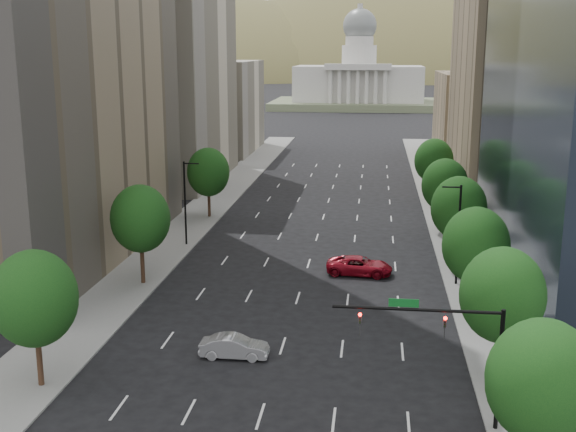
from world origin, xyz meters
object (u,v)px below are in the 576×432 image
at_px(traffic_signal, 454,340).
at_px(car_red_far, 360,266).
at_px(capitol, 359,83).
at_px(car_silver, 234,347).

height_order(traffic_signal, car_red_far, traffic_signal).
relative_size(traffic_signal, car_red_far, 1.51).
distance_m(capitol, car_red_far, 192.85).
xyz_separation_m(traffic_signal, car_silver, (-13.53, 7.70, -4.41)).
bearing_deg(traffic_signal, car_silver, 150.36).
xyz_separation_m(traffic_signal, capitol, (-10.53, 219.71, 3.40)).
xyz_separation_m(capitol, car_silver, (-3.00, -212.01, -7.81)).
bearing_deg(traffic_signal, capitol, 92.74).
distance_m(capitol, car_silver, 212.18).
distance_m(car_silver, car_red_far, 20.96).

